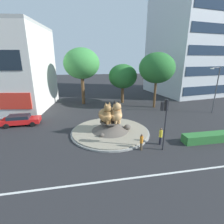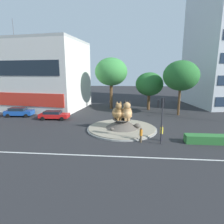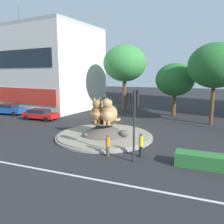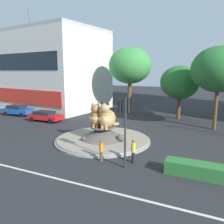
% 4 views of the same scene
% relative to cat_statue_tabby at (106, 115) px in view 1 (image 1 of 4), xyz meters
% --- Properties ---
extents(ground_plane, '(160.00, 160.00, 0.00)m').
position_rel_cat_statue_tabby_xyz_m(ground_plane, '(0.54, 0.28, -2.38)').
color(ground_plane, '#28282B').
extents(lane_centreline, '(112.00, 0.20, 0.01)m').
position_rel_cat_statue_tabby_xyz_m(lane_centreline, '(0.54, -8.03, -2.37)').
color(lane_centreline, silver).
rests_on(lane_centreline, ground).
extents(roundabout_island, '(9.28, 9.28, 1.48)m').
position_rel_cat_statue_tabby_xyz_m(roundabout_island, '(0.56, 0.28, -1.86)').
color(roundabout_island, gray).
rests_on(roundabout_island, ground).
extents(cat_statue_tabby, '(2.03, 2.64, 2.46)m').
position_rel_cat_statue_tabby_xyz_m(cat_statue_tabby, '(0.00, 0.00, 0.00)').
color(cat_statue_tabby, '#9E703D').
rests_on(cat_statue_tabby, roundabout_island).
extents(cat_statue_calico, '(1.76, 2.83, 2.66)m').
position_rel_cat_statue_tabby_xyz_m(cat_statue_calico, '(1.15, -0.01, 0.07)').
color(cat_statue_calico, tan).
rests_on(cat_statue_calico, roundabout_island).
extents(traffic_light_mast, '(0.78, 0.47, 4.97)m').
position_rel_cat_statue_tabby_xyz_m(traffic_light_mast, '(4.81, -4.52, 1.27)').
color(traffic_light_mast, '#2D2D33').
rests_on(traffic_light_mast, ground).
extents(office_tower, '(19.33, 17.81, 32.08)m').
position_rel_cat_statue_tabby_xyz_m(office_tower, '(24.68, 21.64, 13.66)').
color(office_tower, silver).
rests_on(office_tower, ground).
extents(clipped_hedge_strip, '(6.47, 1.20, 0.90)m').
position_rel_cat_statue_tabby_xyz_m(clipped_hedge_strip, '(10.83, -3.87, -1.93)').
color(clipped_hedge_strip, '#2D7033').
rests_on(clipped_hedge_strip, ground).
extents(broadleaf_tree_behind_island, '(5.43, 5.43, 7.50)m').
position_rel_cat_statue_tabby_xyz_m(broadleaf_tree_behind_island, '(5.46, 14.20, 2.79)').
color(broadleaf_tree_behind_island, brown).
rests_on(broadleaf_tree_behind_island, ground).
extents(second_tree_near_tower, '(6.57, 6.57, 10.40)m').
position_rel_cat_statue_tabby_xyz_m(second_tree_near_tower, '(-2.23, 14.72, 5.19)').
color(second_tree_near_tower, brown).
rests_on(second_tree_near_tower, ground).
extents(third_tree_left, '(6.06, 6.06, 9.52)m').
position_rel_cat_statue_tabby_xyz_m(third_tree_left, '(10.29, 9.77, 4.55)').
color(third_tree_left, brown).
rests_on(third_tree_left, ground).
extents(streetlight_arm, '(1.87, 0.43, 7.26)m').
position_rel_cat_statue_tabby_xyz_m(streetlight_arm, '(18.09, 4.90, 1.80)').
color(streetlight_arm, '#4C4C51').
rests_on(streetlight_arm, ground).
extents(pedestrian_yellow_shirt, '(0.33, 0.33, 1.80)m').
position_rel_cat_statue_tabby_xyz_m(pedestrian_yellow_shirt, '(5.10, -3.54, -1.41)').
color(pedestrian_yellow_shirt, black).
rests_on(pedestrian_yellow_shirt, ground).
extents(pedestrian_orange_shirt, '(0.31, 0.31, 1.66)m').
position_rel_cat_statue_tabby_xyz_m(pedestrian_orange_shirt, '(2.79, -4.27, -1.49)').
color(pedestrian_orange_shirt, brown).
rests_on(pedestrian_orange_shirt, ground).
extents(hatchback_near_shophouse, '(4.73, 2.21, 1.38)m').
position_rel_cat_statue_tabby_xyz_m(hatchback_near_shophouse, '(-10.67, 4.82, -1.63)').
color(hatchback_near_shophouse, red).
rests_on(hatchback_near_shophouse, ground).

